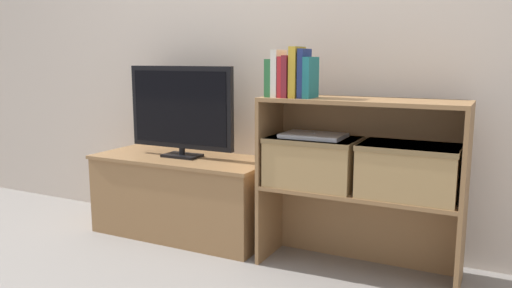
{
  "coord_description": "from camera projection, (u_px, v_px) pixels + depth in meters",
  "views": [
    {
      "loc": [
        1.18,
        -2.19,
        1.06
      ],
      "look_at": [
        0.0,
        0.16,
        0.61
      ],
      "focal_mm": 35.0,
      "sensor_mm": 36.0,
      "label": 1
    }
  ],
  "objects": [
    {
      "name": "ground_plane",
      "position": [
        242.0,
        262.0,
        2.63
      ],
      "size": [
        16.0,
        16.0,
        0.0
      ],
      "primitive_type": "plane",
      "color": "gray"
    },
    {
      "name": "storage_basket_right",
      "position": [
        409.0,
        169.0,
        2.31
      ],
      "size": [
        0.45,
        0.3,
        0.25
      ],
      "color": "tan",
      "rests_on": "bookshelf_lower_tier"
    },
    {
      "name": "book_crimson",
      "position": [
        284.0,
        77.0,
        2.47
      ],
      "size": [
        0.02,
        0.14,
        0.2
      ],
      "color": "#B22328",
      "rests_on": "bookshelf_upper_tier"
    },
    {
      "name": "book_ivory",
      "position": [
        279.0,
        74.0,
        2.48
      ],
      "size": [
        0.03,
        0.14,
        0.23
      ],
      "color": "silver",
      "rests_on": "bookshelf_upper_tier"
    },
    {
      "name": "tv",
      "position": [
        181.0,
        109.0,
        2.93
      ],
      "size": [
        0.69,
        0.14,
        0.54
      ],
      "color": "black",
      "rests_on": "tv_stand"
    },
    {
      "name": "book_forest",
      "position": [
        272.0,
        78.0,
        2.5
      ],
      "size": [
        0.03,
        0.12,
        0.19
      ],
      "color": "#286638",
      "rests_on": "bookshelf_upper_tier"
    },
    {
      "name": "tv_stand",
      "position": [
        183.0,
        196.0,
        3.02
      ],
      "size": [
        1.09,
        0.47,
        0.48
      ],
      "color": "olive",
      "rests_on": "ground_plane"
    },
    {
      "name": "bookshelf_lower_tier",
      "position": [
        361.0,
        215.0,
        2.53
      ],
      "size": [
        0.98,
        0.33,
        0.42
      ],
      "color": "olive",
      "rests_on": "ground_plane"
    },
    {
      "name": "bookshelf_upper_tier",
      "position": [
        364.0,
        130.0,
        2.46
      ],
      "size": [
        0.98,
        0.33,
        0.45
      ],
      "color": "olive",
      "rests_on": "bookshelf_lower_tier"
    },
    {
      "name": "book_mustard",
      "position": [
        297.0,
        72.0,
        2.44
      ],
      "size": [
        0.04,
        0.14,
        0.25
      ],
      "color": "gold",
      "rests_on": "bookshelf_upper_tier"
    },
    {
      "name": "laptop",
      "position": [
        313.0,
        135.0,
        2.5
      ],
      "size": [
        0.31,
        0.21,
        0.02
      ],
      "color": "#BCBCC1",
      "rests_on": "storage_basket_left"
    },
    {
      "name": "book_maroon",
      "position": [
        290.0,
        76.0,
        2.46
      ],
      "size": [
        0.03,
        0.16,
        0.21
      ],
      "color": "maroon",
      "rests_on": "bookshelf_upper_tier"
    },
    {
      "name": "storage_basket_left",
      "position": [
        313.0,
        160.0,
        2.52
      ],
      "size": [
        0.45,
        0.3,
        0.25
      ],
      "color": "tan",
      "rests_on": "bookshelf_lower_tier"
    },
    {
      "name": "book_navy",
      "position": [
        304.0,
        73.0,
        2.42
      ],
      "size": [
        0.03,
        0.12,
        0.24
      ],
      "color": "navy",
      "rests_on": "bookshelf_upper_tier"
    },
    {
      "name": "book_teal",
      "position": [
        311.0,
        78.0,
        2.41
      ],
      "size": [
        0.03,
        0.14,
        0.2
      ],
      "color": "#1E7075",
      "rests_on": "bookshelf_upper_tier"
    },
    {
      "name": "wall_back",
      "position": [
        281.0,
        34.0,
        2.85
      ],
      "size": [
        10.0,
        0.05,
        2.4
      ],
      "color": "beige",
      "rests_on": "ground_plane"
    }
  ]
}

